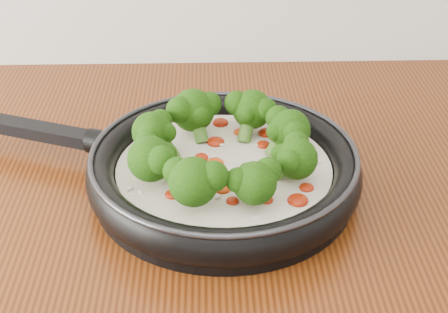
{
  "coord_description": "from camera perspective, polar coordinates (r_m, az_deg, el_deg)",
  "views": [
    {
      "loc": [
        -0.13,
        0.4,
        1.38
      ],
      "look_at": [
        -0.11,
        1.09,
        0.95
      ],
      "focal_mm": 52.68,
      "sensor_mm": 36.0,
      "label": 1
    }
  ],
  "objects": [
    {
      "name": "skillet",
      "position": [
        0.82,
        -0.26,
        -0.74
      ],
      "size": [
        0.57,
        0.44,
        0.1
      ],
      "color": "black",
      "rests_on": "counter"
    }
  ]
}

